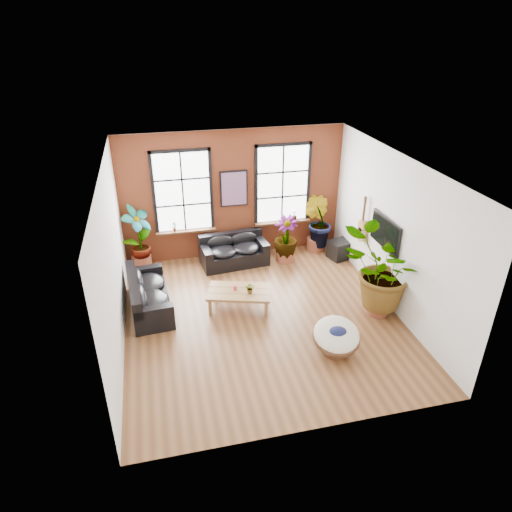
{
  "coord_description": "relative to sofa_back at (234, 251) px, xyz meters",
  "views": [
    {
      "loc": [
        -2.05,
        -8.19,
        6.01
      ],
      "look_at": [
        0.0,
        0.6,
        1.25
      ],
      "focal_mm": 32.0,
      "sensor_mm": 36.0,
      "label": 1
    }
  ],
  "objects": [
    {
      "name": "room",
      "position": [
        0.14,
        -2.52,
        1.38
      ],
      "size": [
        6.04,
        6.54,
        3.54
      ],
      "color": "brown",
      "rests_on": "ground"
    },
    {
      "name": "sofa_back",
      "position": [
        0.0,
        0.0,
        0.0
      ],
      "size": [
        1.85,
        1.04,
        0.81
      ],
      "rotation": [
        0.0,
        0.0,
        0.1
      ],
      "color": "black",
      "rests_on": "ground"
    },
    {
      "name": "sofa_left",
      "position": [
        -2.34,
        -1.73,
        -0.0
      ],
      "size": [
        1.01,
        2.09,
        0.8
      ],
      "rotation": [
        0.0,
        0.0,
        1.65
      ],
      "color": "black",
      "rests_on": "ground"
    },
    {
      "name": "coffee_table",
      "position": [
        -0.28,
        -2.17,
        0.04
      ],
      "size": [
        1.6,
        1.19,
        0.55
      ],
      "rotation": [
        0.0,
        0.0,
        -0.29
      ],
      "color": "brown",
      "rests_on": "ground"
    },
    {
      "name": "papasan_chair",
      "position": [
        1.3,
        -4.14,
        -0.0
      ],
      "size": [
        1.09,
        1.1,
        0.72
      ],
      "rotation": [
        0.0,
        0.0,
        -0.16
      ],
      "color": "#55351E",
      "rests_on": "ground"
    },
    {
      "name": "poster",
      "position": [
        0.14,
        0.52,
        1.58
      ],
      "size": [
        0.74,
        0.06,
        0.98
      ],
      "color": "black",
      "rests_on": "room"
    },
    {
      "name": "tv_wall_unit",
      "position": [
        3.08,
        -2.07,
        1.17
      ],
      "size": [
        0.13,
        1.86,
        1.2
      ],
      "color": "black",
      "rests_on": "room"
    },
    {
      "name": "media_box",
      "position": [
        2.95,
        -0.38,
        -0.11
      ],
      "size": [
        0.73,
        0.66,
        0.51
      ],
      "rotation": [
        0.0,
        0.0,
        0.28
      ],
      "color": "black",
      "rests_on": "ground"
    },
    {
      "name": "pot_back_left",
      "position": [
        -2.45,
        0.25,
        -0.18
      ],
      "size": [
        0.57,
        0.57,
        0.38
      ],
      "rotation": [
        0.0,
        0.0,
        -0.09
      ],
      "color": "brown",
      "rests_on": "ground"
    },
    {
      "name": "pot_back_right",
      "position": [
        2.45,
        0.25,
        -0.18
      ],
      "size": [
        0.63,
        0.63,
        0.37
      ],
      "rotation": [
        0.0,
        0.0,
        -0.27
      ],
      "color": "brown",
      "rests_on": "ground"
    },
    {
      "name": "pot_right_wall",
      "position": [
        2.73,
        -3.09,
        -0.19
      ],
      "size": [
        0.57,
        0.57,
        0.36
      ],
      "rotation": [
        0.0,
        0.0,
        0.18
      ],
      "color": "brown",
      "rests_on": "ground"
    },
    {
      "name": "pot_mid",
      "position": [
        1.41,
        -0.18,
        -0.18
      ],
      "size": [
        0.68,
        0.68,
        0.38
      ],
      "rotation": [
        0.0,
        0.0,
        -0.41
      ],
      "color": "brown",
      "rests_on": "ground"
    },
    {
      "name": "floor_plant_back_left",
      "position": [
        -2.44,
        0.21,
        0.61
      ],
      "size": [
        1.03,
        1.04,
        1.66
      ],
      "primitive_type": "imported",
      "rotation": [
        0.0,
        0.0,
        0.81
      ],
      "color": "#103C11",
      "rests_on": "ground"
    },
    {
      "name": "floor_plant_back_right",
      "position": [
        2.47,
        0.25,
        0.5
      ],
      "size": [
        1.0,
        1.01,
        1.43
      ],
      "primitive_type": "imported",
      "rotation": [
        0.0,
        0.0,
        2.27
      ],
      "color": "#103C11",
      "rests_on": "ground"
    },
    {
      "name": "floor_plant_right_wall",
      "position": [
        2.72,
        -3.1,
        0.72
      ],
      "size": [
        1.83,
        1.63,
        1.86
      ],
      "primitive_type": "imported",
      "rotation": [
        0.0,
        0.0,
        3.25
      ],
      "color": "#103C11",
      "rests_on": "ground"
    },
    {
      "name": "floor_plant_mid",
      "position": [
        1.41,
        -0.2,
        0.36
      ],
      "size": [
        0.93,
        0.93,
        1.17
      ],
      "primitive_type": "imported",
      "rotation": [
        0.0,
        0.0,
        5.53
      ],
      "color": "#103C11",
      "rests_on": "ground"
    },
    {
      "name": "table_plant",
      "position": [
        -0.05,
        -2.3,
        0.21
      ],
      "size": [
        0.26,
        0.24,
        0.24
      ],
      "primitive_type": "imported",
      "rotation": [
        0.0,
        0.0,
        -0.26
      ],
      "color": "#103C11",
      "rests_on": "coffee_table"
    },
    {
      "name": "sill_plant_left",
      "position": [
        -1.51,
        0.47,
        0.67
      ],
      "size": [
        0.17,
        0.17,
        0.27
      ],
      "primitive_type": "imported",
      "rotation": [
        0.0,
        0.0,
        0.79
      ],
      "color": "#103C11",
      "rests_on": "room"
    },
    {
      "name": "sill_plant_right",
      "position": [
        1.84,
        0.47,
        0.67
      ],
      "size": [
        0.19,
        0.19,
        0.27
      ],
      "primitive_type": "imported",
      "rotation": [
        0.0,
        0.0,
        3.49
      ],
      "color": "#103C11",
      "rests_on": "room"
    }
  ]
}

